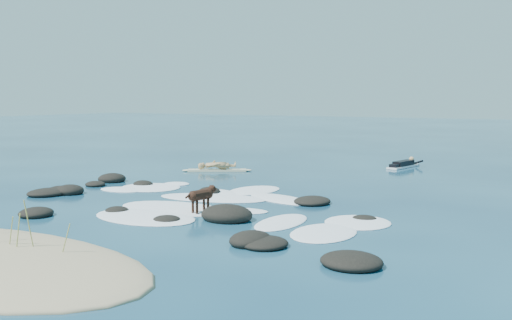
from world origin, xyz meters
The scene contains 6 objects.
ground centered at (0.00, 0.00, 0.00)m, with size 160.00×160.00×0.00m, color #0A2642.
reef_rocks centered at (-0.03, -1.95, 0.09)m, with size 14.07×7.37×0.56m.
breaking_foam centered at (0.82, -0.74, 0.01)m, with size 11.23×7.81×0.12m.
standing_surfer_rig centered at (-3.56, 6.18, 0.71)m, with size 2.84×1.89×1.80m.
paddling_surfer_rig centered at (3.39, 11.79, 0.15)m, with size 1.26×2.61×0.45m.
dog centered at (1.31, -1.90, 0.54)m, with size 0.46×1.27×0.81m.
Camera 1 is at (10.66, -15.13, 3.31)m, focal length 40.00 mm.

